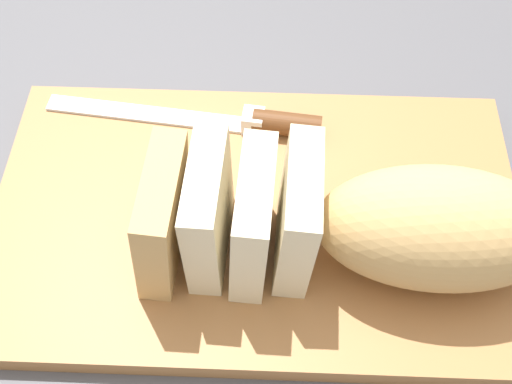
% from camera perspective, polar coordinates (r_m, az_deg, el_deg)
% --- Properties ---
extents(ground_plane, '(3.00, 3.00, 0.00)m').
position_cam_1_polar(ground_plane, '(0.61, 0.00, -2.68)').
color(ground_plane, '#4C4C51').
extents(cutting_board, '(0.47, 0.30, 0.02)m').
position_cam_1_polar(cutting_board, '(0.60, 0.00, -2.19)').
color(cutting_board, '#9E6B3D').
rests_on(cutting_board, ground_plane).
extents(bread_loaf, '(0.33, 0.11, 0.10)m').
position_cam_1_polar(bread_loaf, '(0.53, 9.06, -2.66)').
color(bread_loaf, tan).
rests_on(bread_loaf, cutting_board).
extents(bread_knife, '(0.27, 0.05, 0.02)m').
position_cam_1_polar(bread_knife, '(0.64, -0.53, 6.02)').
color(bread_knife, silver).
rests_on(bread_knife, cutting_board).
extents(crumb_near_knife, '(0.01, 0.01, 0.01)m').
position_cam_1_polar(crumb_near_knife, '(0.58, 5.39, -2.79)').
color(crumb_near_knife, '#996633').
rests_on(crumb_near_knife, cutting_board).
extents(crumb_near_loaf, '(0.01, 0.01, 0.01)m').
position_cam_1_polar(crumb_near_loaf, '(0.57, 5.01, -4.39)').
color(crumb_near_loaf, '#996633').
rests_on(crumb_near_loaf, cutting_board).
extents(crumb_stray_left, '(0.00, 0.00, 0.00)m').
position_cam_1_polar(crumb_stray_left, '(0.59, 5.57, -2.72)').
color(crumb_stray_left, '#996633').
rests_on(crumb_stray_left, cutting_board).
extents(crumb_stray_right, '(0.00, 0.00, 0.00)m').
position_cam_1_polar(crumb_stray_right, '(0.59, 3.95, -1.92)').
color(crumb_stray_right, '#996633').
rests_on(crumb_stray_right, cutting_board).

